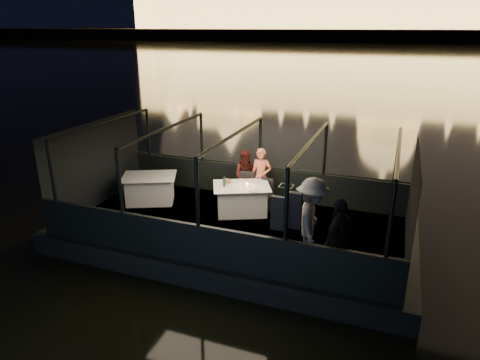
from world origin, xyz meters
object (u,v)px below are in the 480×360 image
at_px(passenger_stripe, 312,225).
at_px(passenger_dark, 339,236).
at_px(person_man_maroon, 246,176).
at_px(wine_bottle, 224,181).
at_px(chair_port_right, 265,193).
at_px(coat_stand, 285,227).
at_px(dining_table_aft, 150,189).
at_px(person_woman_coral, 261,178).
at_px(dining_table_central, 242,199).
at_px(chair_port_left, 244,190).

height_order(passenger_stripe, passenger_dark, passenger_stripe).
distance_m(person_man_maroon, wine_bottle, 1.07).
distance_m(chair_port_right, coat_stand, 2.97).
xyz_separation_m(dining_table_aft, person_man_maroon, (2.50, 1.01, 0.36)).
bearing_deg(passenger_dark, person_man_maroon, -113.04).
distance_m(person_woman_coral, passenger_stripe, 3.28).
height_order(chair_port_right, person_woman_coral, person_woman_coral).
bearing_deg(chair_port_right, passenger_stripe, -40.07).
height_order(passenger_stripe, wine_bottle, passenger_stripe).
xyz_separation_m(dining_table_central, person_man_maroon, (-0.16, 0.82, 0.36)).
relative_size(person_woman_coral, wine_bottle, 5.46).
relative_size(chair_port_left, person_man_maroon, 0.62).
xyz_separation_m(dining_table_aft, chair_port_left, (2.56, 0.68, 0.06)).
bearing_deg(passenger_stripe, passenger_dark, -126.49).
height_order(dining_table_aft, chair_port_left, chair_port_left).
bearing_deg(person_woman_coral, coat_stand, -71.39).
distance_m(dining_table_aft, coat_stand, 4.86).
relative_size(coat_stand, person_man_maroon, 1.22).
bearing_deg(dining_table_aft, dining_table_central, 4.12).
bearing_deg(dining_table_aft, person_woman_coral, 18.88).
distance_m(chair_port_left, coat_stand, 3.30).
height_order(dining_table_central, passenger_dark, passenger_dark).
bearing_deg(passenger_stripe, person_woman_coral, 27.45).
bearing_deg(wine_bottle, coat_stand, -43.22).
bearing_deg(coat_stand, wine_bottle, 136.78).
bearing_deg(dining_table_central, coat_stand, -51.92).
bearing_deg(person_man_maroon, dining_table_central, -90.40).
bearing_deg(person_man_maroon, chair_port_right, -40.06).
distance_m(person_woman_coral, passenger_dark, 3.90).
bearing_deg(dining_table_aft, passenger_dark, -19.77).
height_order(person_woman_coral, passenger_stripe, passenger_stripe).
xyz_separation_m(chair_port_left, person_man_maroon, (-0.06, 0.33, 0.30)).
height_order(dining_table_aft, person_woman_coral, person_woman_coral).
relative_size(dining_table_central, person_woman_coral, 0.93).
bearing_deg(dining_table_central, chair_port_left, 101.18).
distance_m(dining_table_aft, passenger_dark, 5.82).
xyz_separation_m(chair_port_left, person_woman_coral, (0.37, 0.32, 0.30)).
height_order(dining_table_central, chair_port_left, chair_port_left).
height_order(dining_table_central, passenger_stripe, passenger_stripe).
height_order(person_man_maroon, passenger_stripe, passenger_stripe).
bearing_deg(person_woman_coral, wine_bottle, -130.44).
distance_m(chair_port_left, person_man_maroon, 0.45).
distance_m(person_woman_coral, person_man_maroon, 0.43).
bearing_deg(chair_port_right, chair_port_left, -170.21).
distance_m(chair_port_left, person_woman_coral, 0.57).
distance_m(dining_table_central, chair_port_right, 0.68).
bearing_deg(chair_port_left, chair_port_right, -22.17).
bearing_deg(passenger_dark, chair_port_left, -110.36).
bearing_deg(wine_bottle, passenger_dark, -31.27).
bearing_deg(dining_table_aft, person_man_maroon, 21.99).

